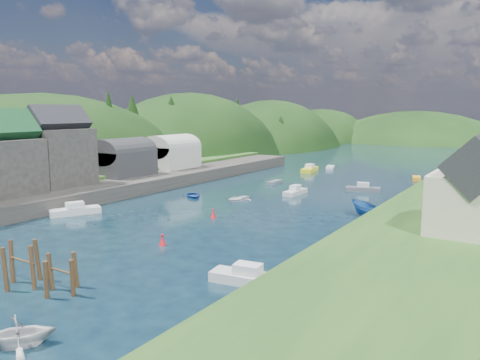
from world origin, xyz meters
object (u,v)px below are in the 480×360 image
Objects in this scene: piling_cluster_far at (62,278)px; piling_cluster_near at (22,268)px; channel_buoy_far at (213,214)px; channel_buoy_near at (162,240)px.

piling_cluster_near is at bearing -169.11° from piling_cluster_far.
piling_cluster_near is at bearing -87.90° from channel_buoy_far.
piling_cluster_near is 3.64m from piling_cluster_far.
channel_buoy_far is (-0.92, 24.94, -0.86)m from piling_cluster_near.
channel_buoy_far is (-2.58, 11.76, 0.00)m from channel_buoy_near.
channel_buoy_far is (-4.48, 24.25, -0.59)m from piling_cluster_far.
piling_cluster_far is at bearing 10.89° from piling_cluster_near.
piling_cluster_near reaches higher than channel_buoy_far.
channel_buoy_near is (-1.90, 12.50, -0.59)m from piling_cluster_far.
piling_cluster_far is 2.98× the size of channel_buoy_near.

